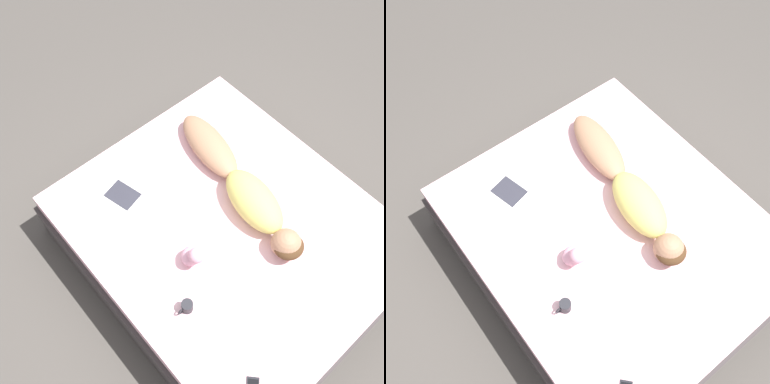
% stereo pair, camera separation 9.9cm
% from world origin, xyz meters
% --- Properties ---
extents(ground_plane, '(12.00, 12.00, 0.00)m').
position_xyz_m(ground_plane, '(0.00, 0.00, 0.00)').
color(ground_plane, '#4C4742').
extents(bed, '(1.90, 2.22, 0.52)m').
position_xyz_m(bed, '(0.00, 0.00, 0.26)').
color(bed, '#383333').
rests_on(bed, ground_plane).
extents(person, '(0.48, 1.42, 0.22)m').
position_xyz_m(person, '(-0.23, -0.12, 0.62)').
color(person, '#A37556').
rests_on(person, bed).
extents(open_magazine, '(0.58, 0.43, 0.01)m').
position_xyz_m(open_magazine, '(0.30, -0.70, 0.53)').
color(open_magazine, silver).
rests_on(open_magazine, bed).
extents(coffee_mug, '(0.11, 0.07, 0.09)m').
position_xyz_m(coffee_mug, '(0.61, 0.26, 0.57)').
color(coffee_mug, '#232328').
rests_on(coffee_mug, bed).
extents(plush_toy, '(0.14, 0.17, 0.21)m').
position_xyz_m(plush_toy, '(0.38, 0.05, 0.61)').
color(plush_toy, '#DB9EB2').
rests_on(plush_toy, bed).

